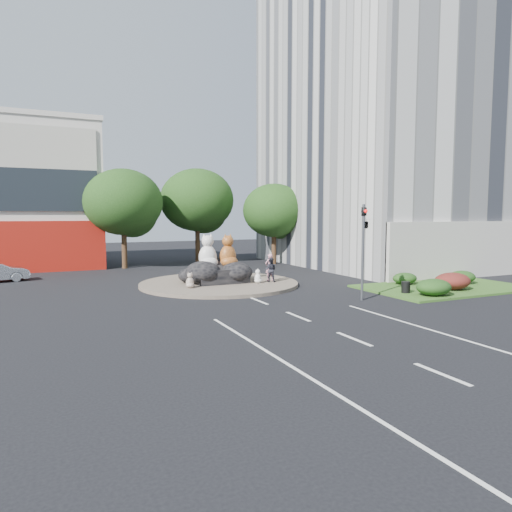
{
  "coord_description": "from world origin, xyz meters",
  "views": [
    {
      "loc": [
        -9.9,
        -17.07,
        4.43
      ],
      "look_at": [
        1.49,
        7.63,
        2.0
      ],
      "focal_mm": 32.0,
      "sensor_mm": 36.0,
      "label": 1
    }
  ],
  "objects": [
    {
      "name": "ground",
      "position": [
        0.0,
        0.0,
        0.0
      ],
      "size": [
        120.0,
        120.0,
        0.0
      ],
      "primitive_type": "plane",
      "color": "black",
      "rests_on": "ground"
    },
    {
      "name": "roundabout_island",
      "position": [
        0.0,
        10.0,
        0.1
      ],
      "size": [
        10.0,
        10.0,
        0.2
      ],
      "primitive_type": "cylinder",
      "color": "brown",
      "rests_on": "ground"
    },
    {
      "name": "rock_plinth",
      "position": [
        0.0,
        10.0,
        0.65
      ],
      "size": [
        3.2,
        2.6,
        0.9
      ],
      "primitive_type": null,
      "color": "black",
      "rests_on": "roundabout_island"
    },
    {
      "name": "office_tower",
      "position": [
        20.0,
        16.0,
        17.5
      ],
      "size": [
        20.0,
        20.0,
        35.0
      ],
      "primitive_type": "cube",
      "color": "silver",
      "rests_on": "ground"
    },
    {
      "name": "grass_verge",
      "position": [
        12.0,
        3.0,
        0.06
      ],
      "size": [
        10.0,
        6.0,
        0.12
      ],
      "primitive_type": "cube",
      "color": "#2F511B",
      "rests_on": "ground"
    },
    {
      "name": "tree_left",
      "position": [
        -3.93,
        22.06,
        5.25
      ],
      "size": [
        6.46,
        6.46,
        8.27
      ],
      "color": "#382314",
      "rests_on": "ground"
    },
    {
      "name": "tree_mid",
      "position": [
        3.07,
        24.06,
        5.56
      ],
      "size": [
        6.84,
        6.84,
        8.76
      ],
      "color": "#382314",
      "rests_on": "ground"
    },
    {
      "name": "tree_right",
      "position": [
        9.07,
        20.06,
        4.63
      ],
      "size": [
        5.7,
        5.7,
        7.3
      ],
      "color": "#382314",
      "rests_on": "ground"
    },
    {
      "name": "hedge_near_green",
      "position": [
        9.0,
        1.0,
        0.57
      ],
      "size": [
        2.0,
        1.6,
        0.9
      ],
      "primitive_type": "ellipsoid",
      "color": "#173310",
      "rests_on": "grass_verge"
    },
    {
      "name": "hedge_red",
      "position": [
        11.5,
        2.0,
        0.61
      ],
      "size": [
        2.2,
        1.76,
        0.99
      ],
      "primitive_type": "ellipsoid",
      "color": "#431511",
      "rests_on": "grass_verge"
    },
    {
      "name": "hedge_mid_green",
      "position": [
        14.0,
        3.5,
        0.53
      ],
      "size": [
        1.8,
        1.44,
        0.81
      ],
      "primitive_type": "ellipsoid",
      "color": "#173310",
      "rests_on": "grass_verge"
    },
    {
      "name": "hedge_back_green",
      "position": [
        10.5,
        4.8,
        0.48
      ],
      "size": [
        1.6,
        1.28,
        0.72
      ],
      "primitive_type": "ellipsoid",
      "color": "#173310",
      "rests_on": "grass_verge"
    },
    {
      "name": "traffic_light",
      "position": [
        5.1,
        2.0,
        3.62
      ],
      "size": [
        0.44,
        1.24,
        5.0
      ],
      "color": "#595B60",
      "rests_on": "ground"
    },
    {
      "name": "street_lamp",
      "position": [
        12.82,
        8.0,
        4.55
      ],
      "size": [
        2.34,
        0.22,
        8.06
      ],
      "color": "#595B60",
      "rests_on": "ground"
    },
    {
      "name": "cat_white",
      "position": [
        -0.71,
        10.12,
        2.2
      ],
      "size": [
        1.39,
        1.23,
        2.2
      ],
      "primitive_type": null,
      "rotation": [
        0.0,
        0.0,
        -0.07
      ],
      "color": "silver",
      "rests_on": "rock_plinth"
    },
    {
      "name": "cat_tabby",
      "position": [
        0.63,
        10.06,
        2.18
      ],
      "size": [
        1.6,
        1.49,
        2.17
      ],
      "primitive_type": null,
      "rotation": [
        0.0,
        0.0,
        0.34
      ],
      "color": "#BB6D27",
      "rests_on": "rock_plinth"
    },
    {
      "name": "kitten_calico",
      "position": [
        -2.35,
        8.52,
        0.66
      ],
      "size": [
        0.71,
        0.68,
        0.93
      ],
      "primitive_type": null,
      "rotation": [
        0.0,
        0.0,
        -0.47
      ],
      "color": "beige",
      "rests_on": "roundabout_island"
    },
    {
      "name": "kitten_white",
      "position": [
        2.07,
        8.62,
        0.65
      ],
      "size": [
        0.7,
        0.72,
        0.9
      ],
      "primitive_type": null,
      "rotation": [
        0.0,
        0.0,
        0.92
      ],
      "color": "white",
      "rests_on": "roundabout_island"
    },
    {
      "name": "pedestrian_pink",
      "position": [
        3.17,
        9.16,
        1.08
      ],
      "size": [
        0.68,
        0.48,
        1.76
      ],
      "primitive_type": "imported",
      "rotation": [
        0.0,
        0.0,
        3.23
      ],
      "color": "#CB8392",
      "rests_on": "roundabout_island"
    },
    {
      "name": "pedestrian_dark",
      "position": [
        3.02,
        8.72,
        0.97
      ],
      "size": [
        0.95,
        0.92,
        1.55
      ],
      "primitive_type": "imported",
      "rotation": [
        0.0,
        0.0,
        2.48
      ],
      "color": "#22222A",
      "rests_on": "roundabout_island"
    },
    {
      "name": "litter_bin",
      "position": [
        8.24,
        2.29,
        0.44
      ],
      "size": [
        0.51,
        0.51,
        0.64
      ],
      "primitive_type": "cylinder",
      "rotation": [
        0.0,
        0.0,
        -0.07
      ],
      "color": "black",
      "rests_on": "grass_verge"
    }
  ]
}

